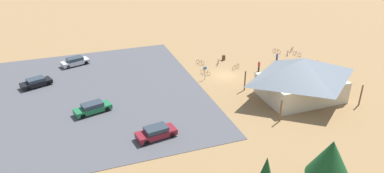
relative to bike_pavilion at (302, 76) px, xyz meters
name	(u,v)px	position (x,y,z in m)	size (l,w,h in m)	color
ground	(225,76)	(6.63, -10.38, -3.27)	(160.00, 160.00, 0.00)	#937047
parking_lot_asphalt	(70,98)	(30.30, -10.76, -3.24)	(37.11, 35.24, 0.05)	#4C4C51
bike_pavilion	(302,76)	(0.00, 0.00, 0.00)	(12.67, 9.70, 5.88)	beige
trash_bin	(224,58)	(4.01, -16.73, -2.82)	(0.60, 0.60, 0.90)	brown
lot_sign	(205,71)	(10.24, -10.10, -1.86)	(0.56, 0.08, 2.20)	#99999E
pine_center	(330,159)	(9.50, 17.24, 0.81)	(3.87, 3.87, 5.88)	brown
bicycle_yellow_mid_cluster	(205,73)	(9.46, -11.78, -2.92)	(1.15, 1.34, 0.81)	black
bicycle_purple_lone_west	(288,53)	(-8.02, -15.04, -2.89)	(1.03, 1.48, 0.85)	black
bicycle_orange_trailside	(236,67)	(3.83, -12.23, -2.88)	(1.64, 0.80, 0.85)	black
bicycle_red_near_porch	(277,51)	(-6.64, -16.55, -2.88)	(0.77, 1.59, 0.87)	black
bicycle_silver_edge_south	(218,63)	(5.84, -15.05, -2.90)	(1.00, 1.39, 0.78)	black
bicycle_blue_back_row	(297,54)	(-9.42, -14.15, -2.92)	(0.71, 1.66, 0.79)	black
bicycle_green_yard_right	(200,62)	(8.65, -16.21, -2.90)	(0.85, 1.56, 0.78)	black
bicycle_black_front_row	(292,50)	(-9.68, -16.26, -2.90)	(1.42, 1.10, 0.82)	black
car_silver_second_row	(75,61)	(28.77, -23.00, -2.53)	(4.87, 3.17, 1.39)	#BCBCC1
car_maroon_mid_lot	(156,132)	(21.45, 3.04, -2.53)	(4.80, 2.56, 1.39)	maroon
car_green_near_entry	(93,108)	(27.65, -5.36, -2.54)	(4.97, 2.89, 1.37)	#1E6B3D
car_black_by_curb	(36,82)	(34.74, -16.27, -2.56)	(4.69, 3.24, 1.30)	black
visitor_by_pavilion	(277,57)	(-4.27, -12.73, -2.42)	(0.36, 0.39, 1.63)	#2D3347
visitor_near_lot	(259,66)	(0.77, -10.10, -2.31)	(0.36, 0.39, 1.82)	#2D3347
visitor_crossing_yard	(303,69)	(-5.33, -6.69, -2.39)	(0.36, 0.39, 1.68)	#2D3347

